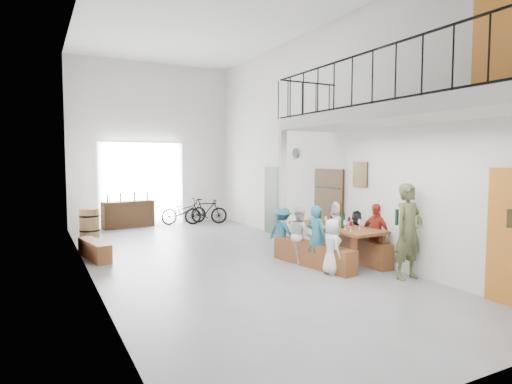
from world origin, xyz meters
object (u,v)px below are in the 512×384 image
tasting_table (336,230)px  oak_barrel (90,223)px  host_standing (409,231)px  side_bench (94,250)px  bicycle_near (184,211)px  bench_inner (313,255)px  serving_counter (128,214)px

tasting_table → oak_barrel: 7.16m
oak_barrel → host_standing: (4.77, -7.33, 0.48)m
side_bench → bicycle_near: size_ratio=0.89×
bench_inner → side_bench: 4.85m
side_bench → oak_barrel: bearing=85.6°
oak_barrel → host_standing: bearing=-56.9°
side_bench → oak_barrel: 2.95m
bench_inner → serving_counter: bearing=99.7°
tasting_table → host_standing: size_ratio=1.29×
host_standing → bicycle_near: size_ratio=1.08×
bench_inner → bicycle_near: bearing=85.1°
serving_counter → bicycle_near: bearing=-10.0°
serving_counter → host_standing: (3.43, -8.66, 0.46)m
side_bench → oak_barrel: (0.22, 2.93, 0.21)m
bench_inner → oak_barrel: bearing=114.1°
side_bench → serving_counter: (1.56, 4.26, 0.23)m
bicycle_near → oak_barrel: bearing=107.2°
bicycle_near → tasting_table: bearing=-174.7°
tasting_table → side_bench: (-4.63, 2.71, -0.50)m
side_bench → serving_counter: 4.54m
bench_inner → serving_counter: (-2.40, 7.06, 0.19)m
tasting_table → host_standing: (0.36, -1.69, 0.19)m
tasting_table → bicycle_near: (-1.18, 6.92, -0.27)m
serving_counter → host_standing: host_standing is taller
bench_inner → oak_barrel: 6.85m
tasting_table → host_standing: 1.73m
bicycle_near → host_standing: bearing=-174.2°
tasting_table → serving_counter: (-3.07, 6.97, -0.27)m
side_bench → oak_barrel: size_ratio=1.76×
oak_barrel → side_bench: bearing=-94.4°
oak_barrel → bicycle_near: (3.23, 1.28, 0.02)m
host_standing → bicycle_near: bearing=96.0°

